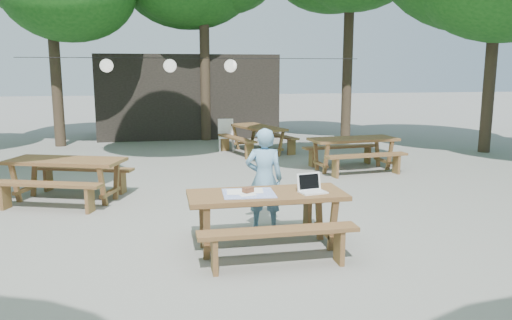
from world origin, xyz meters
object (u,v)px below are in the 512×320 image
at_px(main_picnic_table, 267,220).
at_px(plastic_chair, 226,142).
at_px(picnic_table_nw, 67,179).
at_px(woman, 264,179).

xyz_separation_m(main_picnic_table, plastic_chair, (0.58, 8.07, -0.13)).
relative_size(picnic_table_nw, woman, 1.57).
bearing_deg(picnic_table_nw, plastic_chair, 74.56).
height_order(main_picnic_table, woman, woman).
bearing_deg(plastic_chair, woman, -89.12).
bearing_deg(woman, plastic_chair, -81.81).
xyz_separation_m(picnic_table_nw, woman, (3.10, -2.20, 0.35)).
distance_m(woman, plastic_chair, 7.26).
bearing_deg(picnic_table_nw, main_picnic_table, -26.34).
bearing_deg(plastic_chair, picnic_table_nw, -120.80).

